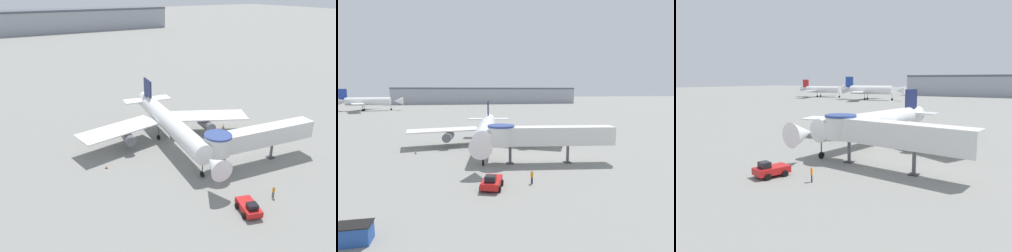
% 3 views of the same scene
% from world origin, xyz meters
% --- Properties ---
extents(ground_plane, '(800.00, 800.00, 0.00)m').
position_xyz_m(ground_plane, '(0.00, 0.00, 0.00)').
color(ground_plane, gray).
extents(main_airplane, '(32.15, 32.24, 8.70)m').
position_xyz_m(main_airplane, '(-1.10, 1.09, 3.70)').
color(main_airplane, white).
rests_on(main_airplane, ground_plane).
extents(jet_bridge, '(19.43, 5.36, 6.03)m').
position_xyz_m(jet_bridge, '(6.18, -11.48, 4.34)').
color(jet_bridge, silver).
rests_on(jet_bridge, ground_plane).
extents(pushback_tug_red, '(3.10, 4.16, 1.76)m').
position_xyz_m(pushback_tug_red, '(-2.78, -20.71, 0.77)').
color(pushback_tug_red, red).
rests_on(pushback_tug_red, ground_plane).
extents(service_container_blue, '(2.54, 1.60, 1.47)m').
position_xyz_m(service_container_blue, '(-14.16, -29.70, 0.74)').
color(service_container_blue, '#234C9E').
rests_on(service_container_blue, ground_plane).
extents(traffic_cone_starboard_wing, '(0.50, 0.50, 0.82)m').
position_xyz_m(traffic_cone_starboard_wing, '(11.48, 1.54, 0.40)').
color(traffic_cone_starboard_wing, black).
rests_on(traffic_cone_starboard_wing, ground_plane).
extents(traffic_cone_port_wing, '(0.38, 0.38, 0.63)m').
position_xyz_m(traffic_cone_port_wing, '(-14.13, -1.67, 0.30)').
color(traffic_cone_port_wing, black).
rests_on(traffic_cone_port_wing, ground_plane).
extents(ground_crew_marshaller, '(0.30, 0.36, 1.65)m').
position_xyz_m(ground_crew_marshaller, '(2.23, -19.98, 0.95)').
color(ground_crew_marshaller, '#1E2338').
rests_on(ground_crew_marshaller, ground_plane).
extents(background_jet_blue_tail, '(34.03, 37.21, 11.98)m').
position_xyz_m(background_jet_blue_tail, '(-55.73, 105.75, 5.22)').
color(background_jet_blue_tail, white).
rests_on(background_jet_blue_tail, ground_plane).
extents(terminal_building, '(150.35, 21.26, 13.40)m').
position_xyz_m(terminal_building, '(17.04, 175.00, 6.71)').
color(terminal_building, '#999EA8').
rests_on(terminal_building, ground_plane).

